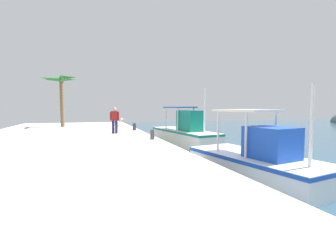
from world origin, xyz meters
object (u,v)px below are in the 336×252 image
Objects in this scene: fishing_boat_nearest at (184,134)px; fishing_boat_second at (257,160)px; mooring_bollard_nearest at (134,127)px; palm_tree at (60,84)px; mooring_bollard_second at (152,135)px; pelican at (118,123)px; fisherman_standing at (115,119)px.

fishing_boat_second is (7.84, -0.39, -0.12)m from fishing_boat_nearest.
mooring_bollard_nearest is 8.13m from palm_tree.
palm_tree reaches higher than mooring_bollard_nearest.
pelican is at bearing -172.82° from mooring_bollard_second.
mooring_bollard_second is (3.56, 1.56, -0.65)m from fisherman_standing.
mooring_bollard_nearest is (2.09, 0.94, -0.14)m from pelican.
fishing_boat_nearest is 1.50× the size of palm_tree.
fisherman_standing is 0.38× the size of palm_tree.
fisherman_standing is at bearing -41.35° from mooring_bollard_nearest.
fishing_boat_nearest is 3.94× the size of fisherman_standing.
mooring_bollard_second is at bearing 23.71° from fisherman_standing.
fisherman_standing is 3.28× the size of mooring_bollard_second.
fishing_boat_nearest is at bearing 37.85° from pelican.
mooring_bollard_nearest is at bearing 180.00° from mooring_bollard_second.
pelican is 6.25m from palm_tree.
fishing_boat_second is 13.11m from pelican.
fishing_boat_second is at bearing 12.89° from mooring_bollard_nearest.
mooring_bollard_nearest reaches higher than mooring_bollard_second.
pelican is at bearing 170.81° from fisherman_standing.
fishing_boat_nearest reaches higher than fishing_boat_second.
fishing_boat_nearest is 12.93× the size of mooring_bollard_second.
fisherman_standing is 2.45m from mooring_bollard_nearest.
mooring_bollard_nearest is at bearing -134.14° from fishing_boat_nearest.
palm_tree is (-7.81, -8.17, 3.71)m from fishing_boat_nearest.
fishing_boat_second reaches higher than mooring_bollard_second.
fishing_boat_second is 3.30× the size of fisherman_standing.
pelican reaches higher than mooring_bollard_nearest.
palm_tree reaches higher than pelican.
fishing_boat_second is 10.85m from mooring_bollard_nearest.
palm_tree reaches higher than fishing_boat_second.
fishing_boat_second is 10.72× the size of mooring_bollard_nearest.
fishing_boat_second is 10.82× the size of mooring_bollard_second.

